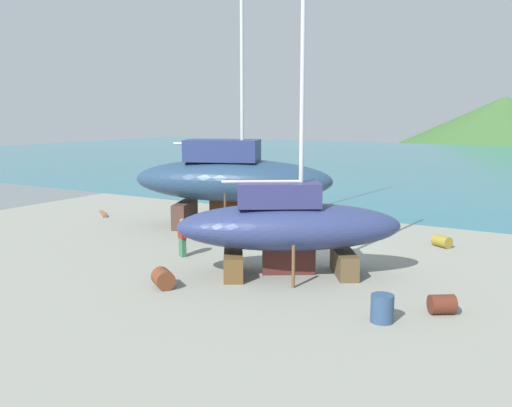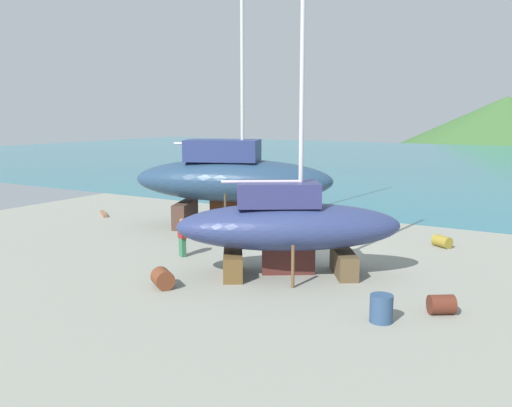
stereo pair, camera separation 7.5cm
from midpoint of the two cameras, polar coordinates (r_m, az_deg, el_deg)
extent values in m
plane|color=gray|center=(22.85, 3.02, -6.14)|extent=(42.86, 42.86, 0.00)
cube|color=teal|center=(72.91, 22.73, 3.75)|extent=(168.19, 83.43, 0.01)
cone|color=#3A6531|center=(166.17, 23.94, 6.35)|extent=(90.10, 90.10, 21.10)
cube|color=#4D3528|center=(29.36, 2.60, -1.37)|extent=(1.69, 2.86, 1.32)
cube|color=#493229|center=(30.40, -7.35, -1.07)|extent=(1.69, 2.86, 1.32)
cylinder|color=#453924|center=(31.56, -1.78, 0.10)|extent=(0.12, 0.12, 2.10)
cylinder|color=#443629|center=(27.84, -3.26, -1.14)|extent=(0.12, 0.12, 2.10)
ellipsoid|color=navy|center=(29.49, -2.49, 2.39)|extent=(11.11, 7.19, 2.24)
cube|color=#482310|center=(29.77, -2.46, -1.25)|extent=(2.38, 1.02, 1.57)
cube|color=navy|center=(29.45, -3.52, 5.44)|extent=(4.31, 3.37, 1.12)
cylinder|color=beige|center=(29.56, -1.55, 18.47)|extent=(0.18, 0.18, 14.49)
cylinder|color=#BDB7C4|center=(29.61, -5.04, 6.10)|extent=(3.48, 1.50, 0.13)
cube|color=brown|center=(21.45, 8.90, -6.01)|extent=(1.82, 2.27, 0.91)
cube|color=brown|center=(21.05, -2.43, -6.20)|extent=(1.82, 2.27, 0.91)
cylinder|color=brown|center=(22.56, 2.91, -4.34)|extent=(0.12, 0.12, 1.52)
cylinder|color=brown|center=(19.58, 3.73, -6.47)|extent=(0.12, 0.12, 1.52)
ellipsoid|color=navy|center=(20.81, 3.32, -2.36)|extent=(8.55, 6.94, 1.76)
cube|color=#4C221E|center=(21.16, 3.28, -6.32)|extent=(1.73, 1.17, 1.23)
cube|color=navy|center=(20.57, 2.19, 0.98)|extent=(3.45, 3.07, 0.88)
cylinder|color=silver|center=(20.48, 4.66, 12.78)|extent=(0.17, 0.17, 9.33)
cylinder|color=silver|center=(20.47, 0.44, 2.25)|extent=(2.52, 1.70, 0.12)
cube|color=#336D48|center=(24.02, -7.61, -4.45)|extent=(0.39, 0.33, 0.81)
cube|color=maroon|center=(23.86, -7.64, -2.78)|extent=(0.50, 0.42, 0.62)
sphere|color=#8E6145|center=(23.78, -7.67, -1.80)|extent=(0.22, 0.22, 0.22)
cylinder|color=brown|center=(19.90, -9.58, -7.58)|extent=(1.05, 1.01, 0.68)
cylinder|color=olive|center=(26.87, 18.41, -3.69)|extent=(0.99, 0.89, 0.53)
cylinder|color=#572519|center=(18.13, 18.39, -9.76)|extent=(0.96, 0.92, 0.60)
cylinder|color=navy|center=(16.97, 12.66, -10.42)|extent=(0.94, 0.94, 0.82)
cube|color=brown|center=(34.66, -15.42, -1.03)|extent=(1.56, 1.25, 0.16)
camera|label=1|loc=(0.04, -90.09, -0.01)|focal=39.11mm
camera|label=2|loc=(0.04, 89.91, 0.01)|focal=39.11mm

